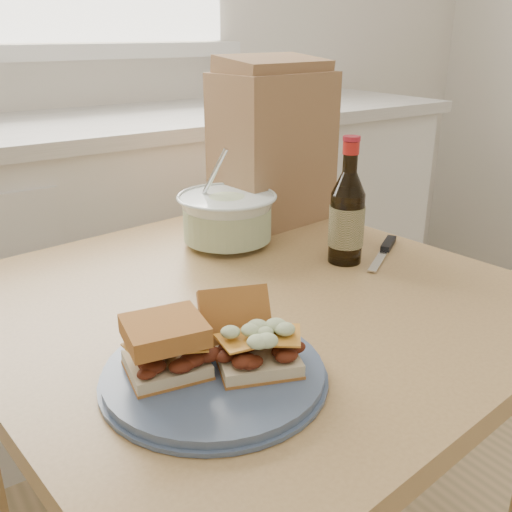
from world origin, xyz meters
TOP-DOWN VIEW (x-y plane):
  - cabinet_run at (-0.00, 1.70)m, footprint 2.50×0.64m
  - dining_table at (-0.09, 0.75)m, footprint 1.00×1.00m
  - plate at (-0.27, 0.55)m, footprint 0.29×0.29m
  - sandwich_left at (-0.33, 0.58)m, footprint 0.11×0.11m
  - sandwich_right at (-0.22, 0.54)m, footprint 0.13×0.17m
  - coleslaw_bowl at (0.01, 0.98)m, footprint 0.21×0.21m
  - beer_bottle at (0.16, 0.77)m, footprint 0.07×0.07m
  - knife at (0.27, 0.76)m, footprint 0.18×0.12m
  - paper_bag at (0.19, 1.07)m, footprint 0.28×0.20m

SIDE VIEW (x-z plane):
  - cabinet_run at x=0.00m, z-range 0.00..0.94m
  - dining_table at x=-0.09m, z-range 0.27..1.02m
  - knife at x=0.27m, z-range 0.75..0.77m
  - plate at x=-0.27m, z-range 0.75..0.77m
  - sandwich_right at x=-0.22m, z-range 0.76..0.85m
  - coleslaw_bowl at x=0.01m, z-range 0.70..0.92m
  - sandwich_left at x=-0.33m, z-range 0.77..0.85m
  - beer_bottle at x=0.16m, z-range 0.72..0.97m
  - paper_bag at x=0.19m, z-range 0.75..1.10m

